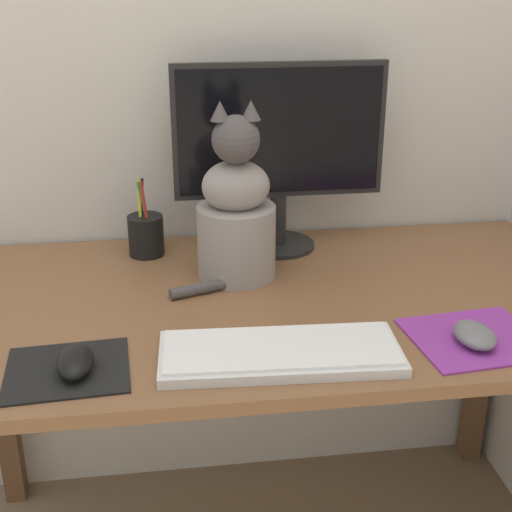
# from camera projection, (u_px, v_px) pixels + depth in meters

# --- Properties ---
(desk) EXTENTS (1.34, 0.72, 0.70)m
(desk) POSITION_uv_depth(u_px,v_px,m) (271.00, 336.00, 1.46)
(desk) COLOR brown
(desk) RESTS_ON ground_plane
(monitor) EXTENTS (0.47, 0.17, 0.42)m
(monitor) POSITION_uv_depth(u_px,v_px,m) (279.00, 145.00, 1.58)
(monitor) COLOR black
(monitor) RESTS_ON desk
(keyboard) EXTENTS (0.41, 0.18, 0.02)m
(keyboard) POSITION_uv_depth(u_px,v_px,m) (280.00, 352.00, 1.20)
(keyboard) COLOR silver
(keyboard) RESTS_ON desk
(mousepad_left) EXTENTS (0.21, 0.19, 0.00)m
(mousepad_left) POSITION_uv_depth(u_px,v_px,m) (68.00, 370.00, 1.17)
(mousepad_left) COLOR black
(mousepad_left) RESTS_ON desk
(mousepad_right) EXTENTS (0.24, 0.22, 0.00)m
(mousepad_right) POSITION_uv_depth(u_px,v_px,m) (475.00, 338.00, 1.26)
(mousepad_right) COLOR purple
(mousepad_right) RESTS_ON desk
(computer_mouse_left) EXTENTS (0.06, 0.11, 0.04)m
(computer_mouse_left) POSITION_uv_depth(u_px,v_px,m) (75.00, 361.00, 1.15)
(computer_mouse_left) COLOR black
(computer_mouse_left) RESTS_ON mousepad_left
(computer_mouse_right) EXTENTS (0.07, 0.10, 0.03)m
(computer_mouse_right) POSITION_uv_depth(u_px,v_px,m) (475.00, 335.00, 1.24)
(computer_mouse_right) COLOR slate
(computer_mouse_right) RESTS_ON mousepad_right
(cat) EXTENTS (0.23, 0.20, 0.37)m
(cat) POSITION_uv_depth(u_px,v_px,m) (236.00, 214.00, 1.47)
(cat) COLOR gray
(cat) RESTS_ON desk
(pen_cup) EXTENTS (0.08, 0.08, 0.18)m
(pen_cup) POSITION_uv_depth(u_px,v_px,m) (146.00, 234.00, 1.61)
(pen_cup) COLOR black
(pen_cup) RESTS_ON desk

